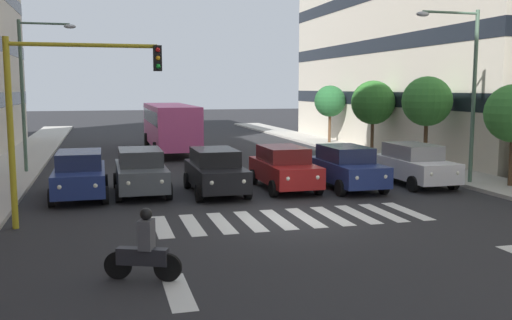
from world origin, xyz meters
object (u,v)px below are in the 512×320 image
at_px(car_3, 215,171).
at_px(street_lamp_right, 31,80).
at_px(street_tree_3, 330,101).
at_px(car_1, 346,167).
at_px(car_5, 80,174).
at_px(bus_behind_traffic, 170,123).
at_px(motorcycle_with_rider, 144,251).
at_px(street_tree_2, 373,103).
at_px(street_tree_1, 427,102).
at_px(car_4, 141,171).
at_px(street_lamp_left, 465,78).
at_px(car_2, 284,167).
at_px(traffic_light_gantry, 56,101).
at_px(car_0, 414,164).

relative_size(car_3, street_lamp_right, 0.63).
height_order(street_lamp_right, street_tree_3, street_lamp_right).
bearing_deg(car_1, car_5, -4.50).
relative_size(bus_behind_traffic, motorcycle_with_rider, 6.56).
relative_size(car_5, street_tree_2, 1.02).
relative_size(street_tree_1, street_tree_3, 1.10).
distance_m(car_4, street_tree_3, 21.73).
distance_m(car_4, street_tree_2, 17.30).
xyz_separation_m(car_4, motorcycle_with_rider, (0.62, 10.15, -0.24)).
xyz_separation_m(street_lamp_right, street_tree_2, (-18.96, -2.79, -1.24)).
relative_size(motorcycle_with_rider, street_tree_1, 0.36).
bearing_deg(car_5, car_1, 175.50).
height_order(car_4, street_lamp_left, street_lamp_left).
bearing_deg(car_1, car_2, -11.44).
height_order(car_1, traffic_light_gantry, traffic_light_gantry).
bearing_deg(bus_behind_traffic, traffic_light_gantry, 73.83).
distance_m(car_0, street_lamp_left, 4.06).
height_order(car_1, motorcycle_with_rider, car_1).
bearing_deg(street_tree_1, car_5, 10.69).
distance_m(street_lamp_right, street_tree_2, 19.20).
height_order(car_0, street_tree_2, street_tree_2).
height_order(bus_behind_traffic, street_tree_2, street_tree_2).
xyz_separation_m(bus_behind_traffic, traffic_light_gantry, (5.44, 18.78, 1.85)).
height_order(motorcycle_with_rider, street_lamp_left, street_lamp_left).
bearing_deg(car_3, car_0, 178.20).
xyz_separation_m(car_1, car_5, (10.37, -0.82, 0.00)).
bearing_deg(car_3, car_4, -13.97).
xyz_separation_m(car_4, traffic_light_gantry, (2.65, 4.62, 2.82)).
height_order(car_5, street_tree_3, street_tree_3).
bearing_deg(car_0, car_2, -4.37).
distance_m(car_0, car_2, 5.63).
xyz_separation_m(car_2, motorcycle_with_rider, (6.26, 9.62, -0.24)).
bearing_deg(car_2, street_tree_1, -158.21).
bearing_deg(car_4, bus_behind_traffic, -101.17).
distance_m(car_1, car_5, 10.40).
bearing_deg(car_2, street_tree_3, -118.15).
relative_size(car_0, car_5, 1.00).
height_order(street_lamp_right, street_tree_2, street_lamp_right).
relative_size(motorcycle_with_rider, street_lamp_left, 0.23).
xyz_separation_m(car_5, street_lamp_left, (-15.23, 1.52, 3.58)).
bearing_deg(car_3, bus_behind_traffic, -90.00).
bearing_deg(motorcycle_with_rider, car_4, -93.50).
xyz_separation_m(traffic_light_gantry, street_tree_3, (-17.15, -20.66, -0.59)).
relative_size(car_5, street_lamp_left, 0.63).
distance_m(car_5, traffic_light_gantry, 5.24).
bearing_deg(street_tree_3, car_0, 79.17).
bearing_deg(car_5, car_2, 177.73).
xyz_separation_m(car_3, traffic_light_gantry, (5.44, 3.93, 2.82)).
distance_m(street_lamp_left, street_tree_1, 4.88).
bearing_deg(car_3, street_tree_2, -139.60).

